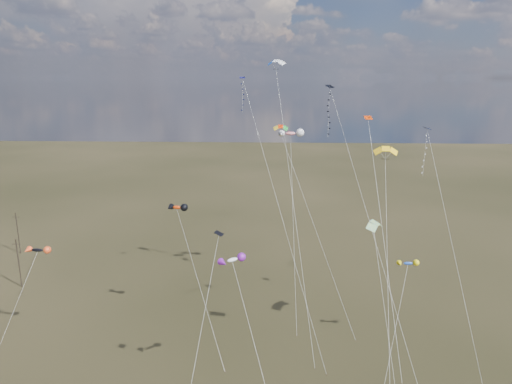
{
  "coord_description": "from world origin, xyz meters",
  "views": [
    {
      "loc": [
        2.27,
        -35.33,
        32.35
      ],
      "look_at": [
        0.0,
        18.0,
        19.0
      ],
      "focal_mm": 32.0,
      "sensor_mm": 36.0,
      "label": 1
    }
  ],
  "objects_px": {
    "diamond_black_high": "(333,124)",
    "utility_pole_far": "(18,233)",
    "parafoil_yellow": "(386,150)",
    "utility_pole_near": "(19,263)",
    "novelty_black_orange": "(37,250)"
  },
  "relations": [
    {
      "from": "utility_pole_near",
      "to": "utility_pole_far",
      "type": "height_order",
      "value": "same"
    },
    {
      "from": "utility_pole_far",
      "to": "parafoil_yellow",
      "type": "xyz_separation_m",
      "value": [
        59.17,
        -34.35,
        21.39
      ]
    },
    {
      "from": "diamond_black_high",
      "to": "utility_pole_near",
      "type": "bearing_deg",
      "value": 173.95
    },
    {
      "from": "utility_pole_far",
      "to": "diamond_black_high",
      "type": "relative_size",
      "value": 0.25
    },
    {
      "from": "diamond_black_high",
      "to": "parafoil_yellow",
      "type": "bearing_deg",
      "value": -77.58
    },
    {
      "from": "diamond_black_high",
      "to": "utility_pole_far",
      "type": "bearing_deg",
      "value": 161.14
    },
    {
      "from": "utility_pole_far",
      "to": "novelty_black_orange",
      "type": "relative_size",
      "value": 0.64
    },
    {
      "from": "utility_pole_far",
      "to": "diamond_black_high",
      "type": "xyz_separation_m",
      "value": [
        55.8,
        -19.06,
        22.5
      ]
    },
    {
      "from": "parafoil_yellow",
      "to": "novelty_black_orange",
      "type": "height_order",
      "value": "parafoil_yellow"
    },
    {
      "from": "diamond_black_high",
      "to": "novelty_black_orange",
      "type": "xyz_separation_m",
      "value": [
        -36.35,
        -9.46,
        -14.55
      ]
    },
    {
      "from": "utility_pole_near",
      "to": "parafoil_yellow",
      "type": "bearing_deg",
      "value": -21.68
    },
    {
      "from": "utility_pole_far",
      "to": "novelty_black_orange",
      "type": "distance_m",
      "value": 35.43
    },
    {
      "from": "parafoil_yellow",
      "to": "novelty_black_orange",
      "type": "xyz_separation_m",
      "value": [
        -39.71,
        5.82,
        -13.44
      ]
    },
    {
      "from": "utility_pole_far",
      "to": "parafoil_yellow",
      "type": "distance_m",
      "value": 71.68
    },
    {
      "from": "parafoil_yellow",
      "to": "diamond_black_high",
      "type": "bearing_deg",
      "value": 102.42
    }
  ]
}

